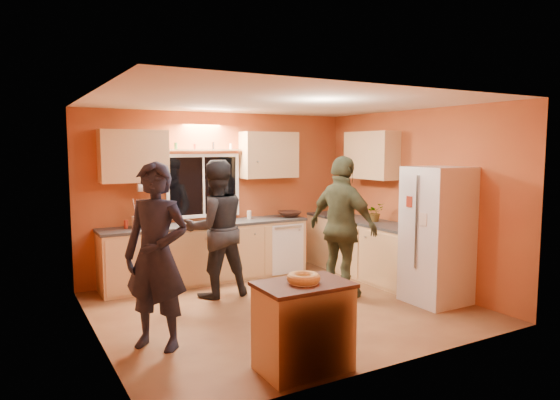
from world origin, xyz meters
TOP-DOWN VIEW (x-y plane):
  - ground at (0.00, 0.00)m, footprint 4.50×4.50m
  - room_shell at (0.12, 0.41)m, footprint 4.54×4.04m
  - back_counter at (0.01, 1.70)m, footprint 4.23×0.62m
  - right_counter at (1.95, 0.50)m, footprint 0.62×1.84m
  - refrigerator at (1.89, -0.80)m, footprint 0.72×0.70m
  - island at (-0.73, -1.66)m, footprint 0.85×0.58m
  - bundt_pastry at (-0.73, -1.66)m, footprint 0.31×0.31m
  - person_left at (-1.75, -0.48)m, footprint 0.81×0.81m
  - person_center at (-0.55, 0.89)m, footprint 0.93×0.74m
  - person_right at (0.94, -0.00)m, footprint 0.70×1.21m
  - mixing_bowl at (1.09, 1.66)m, footprint 0.46×0.46m
  - utensil_crock at (-1.40, 1.75)m, footprint 0.14×0.14m
  - potted_plant at (1.99, 0.56)m, footprint 0.26×0.23m
  - red_box at (1.97, 1.25)m, footprint 0.16×0.12m

SIDE VIEW (x-z plane):
  - ground at x=0.00m, z-range 0.00..0.00m
  - island at x=-0.73m, z-range 0.01..0.83m
  - back_counter at x=0.01m, z-range 0.00..0.90m
  - right_counter at x=1.95m, z-range 0.00..0.90m
  - bundt_pastry at x=-0.73m, z-range 0.82..0.91m
  - refrigerator at x=1.89m, z-range 0.00..1.80m
  - red_box at x=1.97m, z-range 0.90..0.97m
  - person_center at x=-0.55m, z-range 0.00..1.88m
  - mixing_bowl at x=1.09m, z-range 0.90..0.99m
  - person_left at x=-1.75m, z-range 0.00..1.91m
  - person_right at x=0.94m, z-range 0.00..1.94m
  - utensil_crock at x=-1.40m, z-range 0.90..1.07m
  - potted_plant at x=1.99m, z-range 0.90..1.19m
  - room_shell at x=0.12m, z-range 0.31..2.92m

